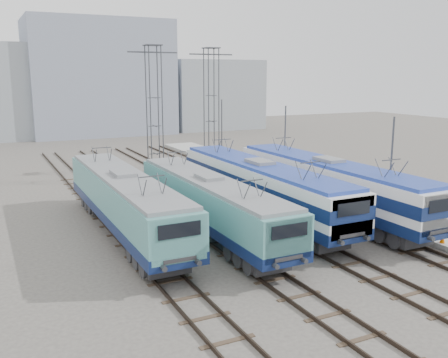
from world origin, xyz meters
TOP-DOWN VIEW (x-y plane):
  - ground at (0.00, 0.00)m, footprint 160.00×160.00m
  - platform at (10.20, 8.00)m, footprint 4.00×70.00m
  - locomotive_far_left at (-6.75, 7.52)m, footprint 2.87×18.15m
  - locomotive_center_left at (-2.25, 5.25)m, footprint 2.72×17.14m
  - locomotive_center_right at (2.25, 7.05)m, footprint 2.94×18.58m
  - locomotive_far_right at (6.75, 5.58)m, footprint 2.96×18.74m
  - catenary_tower_west at (0.00, 22.00)m, footprint 4.50×1.20m
  - catenary_tower_east at (6.50, 24.00)m, footprint 4.50×1.20m
  - mast_front at (8.60, 2.00)m, footprint 0.12×0.12m
  - mast_mid at (8.60, 14.00)m, footprint 0.12×0.12m
  - mast_rear at (8.60, 26.00)m, footprint 0.12×0.12m
  - safety_cone at (8.50, -2.33)m, footprint 0.29×0.29m
  - building_center at (4.00, 62.00)m, footprint 22.00×14.00m
  - building_east at (24.00, 62.00)m, footprint 16.00×12.00m

SIDE VIEW (x-z plane):
  - ground at x=0.00m, z-range 0.00..0.00m
  - platform at x=10.20m, z-range 0.00..0.30m
  - safety_cone at x=8.50m, z-range 0.30..0.88m
  - locomotive_center_left at x=-2.25m, z-range 0.53..3.76m
  - locomotive_far_left at x=-6.75m, z-range 0.55..3.97m
  - locomotive_center_right at x=2.25m, z-range 0.62..4.11m
  - locomotive_far_right at x=6.75m, z-range 0.62..4.15m
  - mast_front at x=8.60m, z-range 0.00..7.00m
  - mast_mid at x=8.60m, z-range 0.00..7.00m
  - mast_rear at x=8.60m, z-range 0.00..7.00m
  - building_east at x=24.00m, z-range 0.00..12.00m
  - catenary_tower_west at x=0.00m, z-range 0.64..12.64m
  - catenary_tower_east at x=6.50m, z-range 0.64..12.64m
  - building_center at x=4.00m, z-range 0.00..18.00m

